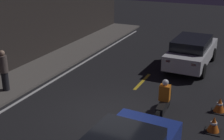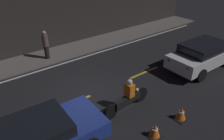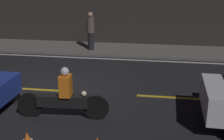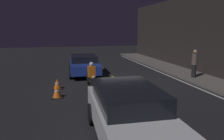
% 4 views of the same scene
% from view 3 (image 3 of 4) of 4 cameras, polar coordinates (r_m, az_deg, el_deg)
% --- Properties ---
extents(ground_plane, '(56.00, 56.00, 0.00)m').
position_cam_3_polar(ground_plane, '(10.10, -9.75, -3.77)').
color(ground_plane, black).
extents(raised_curb, '(28.00, 2.18, 0.11)m').
position_cam_3_polar(raised_curb, '(14.69, -3.77, 3.90)').
color(raised_curb, '#605B56').
rests_on(raised_curb, ground).
extents(lane_dash_c, '(2.00, 0.14, 0.01)m').
position_cam_3_polar(lane_dash_c, '(10.44, -14.99, -3.37)').
color(lane_dash_c, gold).
rests_on(lane_dash_c, ground).
extents(lane_dash_d, '(2.00, 0.14, 0.01)m').
position_cam_3_polar(lane_dash_d, '(9.64, 10.53, -4.93)').
color(lane_dash_d, gold).
rests_on(lane_dash_d, ground).
extents(lane_solid_kerb, '(25.20, 0.14, 0.01)m').
position_cam_3_polar(lane_solid_kerb, '(13.45, -4.96, 2.22)').
color(lane_solid_kerb, silver).
rests_on(lane_solid_kerb, ground).
extents(motorcycle, '(2.41, 0.37, 1.40)m').
position_cam_3_polar(motorcycle, '(8.15, -9.06, -5.06)').
color(motorcycle, black).
rests_on(motorcycle, ground).
extents(pedestrian, '(0.34, 0.34, 1.71)m').
position_cam_3_polar(pedestrian, '(14.15, -3.93, 7.18)').
color(pedestrian, black).
rests_on(pedestrian, raised_curb).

